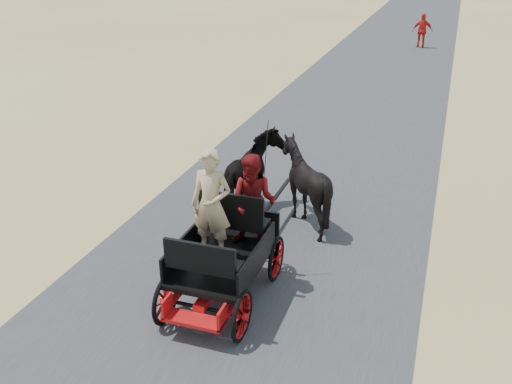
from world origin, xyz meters
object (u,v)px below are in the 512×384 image
(pedestrian, at_px, (422,31))
(carriage, at_px, (224,278))
(horse_left, at_px, (253,177))
(horse_right, at_px, (304,184))

(pedestrian, bearing_deg, carriage, 80.59)
(carriage, height_order, pedestrian, pedestrian)
(pedestrian, bearing_deg, horse_left, 78.63)
(horse_right, bearing_deg, carriage, 79.61)
(carriage, bearing_deg, horse_right, 79.61)
(carriage, height_order, horse_right, horse_right)
(horse_right, xyz_separation_m, pedestrian, (0.83, 21.06, 0.01))
(carriage, xyz_separation_m, horse_left, (-0.55, 3.00, 0.49))
(carriage, relative_size, pedestrian, 1.39)
(horse_right, relative_size, pedestrian, 0.98)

